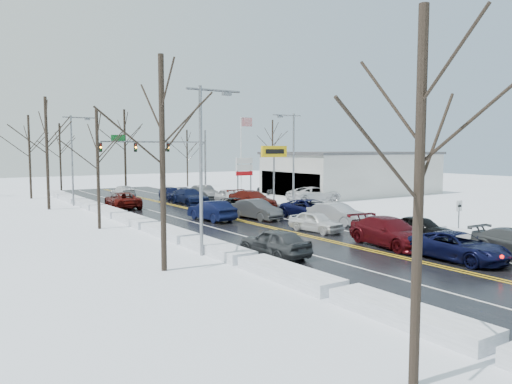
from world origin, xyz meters
TOP-DOWN VIEW (x-y plane):
  - ground at (0.00, 0.00)m, footprint 160.00×160.00m
  - road_surface at (0.00, 2.00)m, footprint 14.00×84.00m
  - snow_bank_left at (-7.60, 2.00)m, footprint 1.52×72.00m
  - snow_bank_right at (7.60, 2.00)m, footprint 1.52×72.00m
  - traffic_signal_mast at (3.45, 27.99)m, footprint 13.28×0.39m
  - tires_plus_sign at (10.50, 15.99)m, footprint 3.20×0.34m
  - used_vehicles_sign at (10.50, 22.00)m, footprint 2.20×0.22m
  - speed_limit_sign at (8.20, -8.00)m, footprint 0.55×0.09m
  - flagpole at (15.17, 30.00)m, footprint 1.87×1.20m
  - dealership_building at (23.98, 18.00)m, footprint 20.40×12.40m
  - streetlight_ne at (8.30, 10.00)m, footprint 3.20×0.25m
  - streetlight_sw at (-8.30, -4.00)m, footprint 3.20×0.25m
  - streetlight_nw at (-8.30, 24.00)m, footprint 3.20×0.25m
  - tree_left_a at (-11.00, -20.00)m, footprint 3.60×3.60m
  - tree_left_b at (-11.50, -6.00)m, footprint 4.00×4.00m
  - tree_left_c at (-10.50, 8.00)m, footprint 3.40×3.40m
  - tree_left_d at (-11.20, 22.00)m, footprint 4.20×4.20m
  - tree_left_e at (-10.80, 34.00)m, footprint 3.80×3.80m
  - tree_far_b at (-6.00, 41.00)m, footprint 3.60×3.60m
  - tree_far_c at (2.00, 39.00)m, footprint 4.40×4.40m
  - tree_far_d at (12.00, 40.50)m, footprint 3.40×3.40m
  - tree_far_e at (28.00, 41.00)m, footprint 4.20×4.20m
  - queued_car_2 at (1.86, -12.37)m, footprint 2.52×5.29m
  - queued_car_3 at (1.86, -7.86)m, footprint 3.09×6.05m
  - queued_car_4 at (1.56, -1.52)m, footprint 2.18×4.30m
  - queued_car_5 at (1.55, 5.87)m, footprint 2.31×4.99m
  - queued_car_6 at (1.93, 9.89)m, footprint 2.35×4.92m
  - queued_car_7 at (1.84, 18.81)m, footprint 2.26×5.55m
  - queued_car_8 at (1.90, 23.63)m, footprint 2.14×4.59m
  - queued_car_12 at (5.34, -7.27)m, footprint 1.86×4.32m
  - queued_car_13 at (5.06, 0.19)m, footprint 2.26×5.02m
  - queued_car_14 at (5.37, 3.66)m, footprint 2.74×5.71m
  - queued_car_15 at (5.26, 12.20)m, footprint 2.88×6.02m
  - queued_car_16 at (5.17, 16.32)m, footprint 2.39×4.86m
  - queued_car_17 at (5.35, 22.32)m, footprint 1.91×4.86m
  - oncoming_car_0 at (-1.86, 7.21)m, footprint 2.10×4.97m
  - oncoming_car_1 at (-5.10, 19.08)m, footprint 3.08×5.83m
  - oncoming_car_2 at (-1.77, 28.93)m, footprint 2.15×5.00m
  - oncoming_car_3 at (-5.34, -6.32)m, footprint 2.15×4.59m
  - parked_car_0 at (13.88, 13.27)m, footprint 6.23×3.38m
  - parked_car_1 at (16.90, 14.78)m, footprint 2.29×5.28m
  - parked_car_2 at (14.97, 23.24)m, footprint 2.27×4.55m

SIDE VIEW (x-z plane):
  - ground at x=0.00m, z-range 0.00..0.00m
  - snow_bank_left at x=-7.60m, z-range -0.27..0.27m
  - snow_bank_right at x=7.60m, z-range -0.27..0.27m
  - queued_car_2 at x=1.86m, z-range -0.73..0.73m
  - queued_car_3 at x=1.86m, z-range -0.84..0.84m
  - queued_car_4 at x=1.56m, z-range -0.70..0.70m
  - queued_car_5 at x=1.55m, z-range -0.79..0.79m
  - queued_car_6 at x=1.93m, z-range -0.68..0.68m
  - queued_car_7 at x=1.84m, z-range -0.81..0.81m
  - queued_car_8 at x=1.90m, z-range -0.76..0.76m
  - queued_car_12 at x=5.34m, z-range -0.73..0.73m
  - queued_car_13 at x=5.06m, z-range -0.80..0.80m
  - queued_car_14 at x=5.37m, z-range -0.78..0.78m
  - queued_car_15 at x=5.26m, z-range -0.85..0.85m
  - queued_car_16 at x=5.17m, z-range -0.80..0.80m
  - queued_car_17 at x=5.35m, z-range -0.79..0.79m
  - oncoming_car_0 at x=-1.86m, z-range -0.80..0.80m
  - oncoming_car_1 at x=-5.10m, z-range -0.78..0.78m
  - oncoming_car_2 at x=-1.77m, z-range -0.72..0.72m
  - oncoming_car_3 at x=-5.34m, z-range -0.76..0.76m
  - parked_car_0 at x=13.88m, z-range -0.83..0.83m
  - parked_car_1 at x=16.90m, z-range -0.76..0.76m
  - parked_car_2 at x=14.97m, z-range -0.75..0.75m
  - road_surface at x=0.00m, z-range 0.00..0.01m
  - speed_limit_sign at x=8.20m, z-range 0.46..2.81m
  - dealership_building at x=23.98m, z-range 0.01..5.31m
  - used_vehicles_sign at x=10.50m, z-range 0.99..5.64m
  - tires_plus_sign at x=10.50m, z-range 1.99..7.99m
  - streetlight_ne at x=8.30m, z-range 0.81..9.81m
  - streetlight_sw at x=-8.30m, z-range 0.81..9.81m
  - streetlight_nw at x=-8.30m, z-range 0.81..9.81m
  - traffic_signal_mast at x=3.45m, z-range 1.48..9.48m
  - flagpole at x=15.17m, z-range 0.93..10.93m
  - tree_left_c at x=-10.50m, z-range 1.69..10.19m
  - tree_far_d at x=12.00m, z-range 1.69..10.19m
  - tree_left_a at x=-11.00m, z-range 1.79..10.79m
  - tree_far_b at x=-6.00m, z-range 1.79..10.79m
  - tree_left_e at x=-10.80m, z-range 1.89..11.39m
  - tree_left_b at x=-11.50m, z-range 1.99..11.99m
  - tree_left_d at x=-11.20m, z-range 2.08..12.58m
  - tree_far_e at x=28.00m, z-range 2.08..12.58m
  - tree_far_c at x=2.00m, z-range 2.18..13.18m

